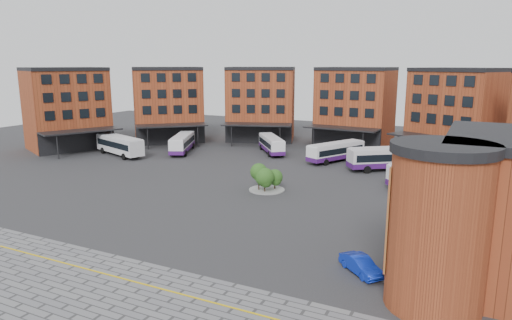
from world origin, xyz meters
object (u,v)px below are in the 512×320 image
at_px(bus_a, 120,144).
at_px(bus_b, 182,143).
at_px(tree_island, 266,177).
at_px(bus_d, 336,151).
at_px(bus_e, 389,158).
at_px(bus_c, 271,144).
at_px(blue_car, 361,265).
at_px(bus_f, 433,175).

distance_m(bus_a, bus_b, 10.50).
bearing_deg(tree_island, bus_b, 145.76).
distance_m(bus_b, bus_d, 26.68).
relative_size(tree_island, bus_a, 0.37).
height_order(bus_a, bus_d, bus_a).
bearing_deg(bus_b, bus_e, -20.81).
relative_size(bus_c, blue_car, 2.44).
height_order(tree_island, blue_car, tree_island).
distance_m(bus_a, bus_c, 25.76).
xyz_separation_m(bus_f, blue_car, (-2.38, -27.17, -1.08)).
bearing_deg(bus_b, bus_f, -32.08).
relative_size(bus_d, bus_f, 1.01).
relative_size(bus_c, bus_f, 0.91).
bearing_deg(bus_d, tree_island, -70.45).
xyz_separation_m(tree_island, bus_f, (18.09, 10.19, -0.02)).
bearing_deg(bus_e, tree_island, -68.12).
distance_m(bus_a, blue_car, 53.87).
bearing_deg(bus_c, bus_f, -61.26).
xyz_separation_m(bus_d, bus_f, (15.45, -10.43, 0.10)).
bearing_deg(blue_car, bus_c, 74.36).
distance_m(bus_c, bus_d, 12.18).
bearing_deg(bus_e, bus_a, -114.20).
relative_size(bus_b, bus_e, 0.97).
relative_size(tree_island, bus_f, 0.42).
bearing_deg(bus_d, bus_b, -143.40).
height_order(bus_e, blue_car, bus_e).
height_order(bus_d, bus_f, bus_f).
bearing_deg(blue_car, bus_f, 36.84).
bearing_deg(bus_d, blue_car, -43.99).
xyz_separation_m(bus_b, bus_e, (34.94, 1.96, 0.17)).
height_order(bus_c, bus_f, bus_f).
xyz_separation_m(bus_d, blue_car, (13.07, -37.61, -0.98)).
distance_m(tree_island, bus_d, 20.79).
bearing_deg(bus_b, blue_car, -64.06).
distance_m(bus_d, bus_e, 9.02).
relative_size(bus_b, bus_c, 1.13).
relative_size(bus_a, bus_c, 1.22).
bearing_deg(bus_b, bus_d, -14.27).
height_order(bus_c, blue_car, bus_c).
xyz_separation_m(bus_a, bus_e, (42.72, 9.01, -0.12)).
xyz_separation_m(tree_island, bus_d, (2.64, 20.62, -0.12)).
relative_size(bus_a, bus_d, 1.11).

